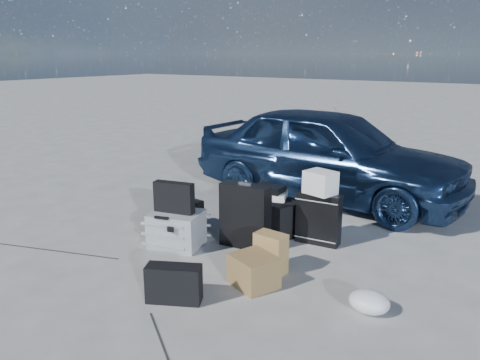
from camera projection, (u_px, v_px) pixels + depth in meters
name	position (u px, v px, depth m)	size (l,w,h in m)	color
ground	(190.00, 268.00, 4.11)	(60.00, 60.00, 0.00)	#AEAEA9
car	(327.00, 153.00, 5.97)	(1.40, 3.49, 1.19)	navy
pelican_case	(177.00, 229.00, 4.54)	(0.47, 0.39, 0.34)	#B0B3B5
laptop_bag	(174.00, 197.00, 4.47)	(0.40, 0.10, 0.30)	black
briefcase	(184.00, 215.00, 4.91)	(0.48, 0.11, 0.38)	black
suitcase_left	(245.00, 216.00, 4.49)	(0.48, 0.17, 0.63)	black
suitcase_right	(319.00, 218.00, 4.59)	(0.43, 0.15, 0.51)	black
white_carton	(320.00, 182.00, 4.49)	(0.28, 0.22, 0.22)	white
duffel_bag	(267.00, 214.00, 4.95)	(0.72, 0.31, 0.36)	black
flat_box_white	(268.00, 195.00, 4.88)	(0.37, 0.28, 0.07)	white
flat_box_black	(269.00, 189.00, 4.88)	(0.30, 0.22, 0.06)	black
kraft_bag	(271.00, 253.00, 3.98)	(0.27, 0.16, 0.35)	#AC8F4A
cardboard_box	(254.00, 271.00, 3.77)	(0.34, 0.30, 0.26)	olive
plastic_bag	(369.00, 302.00, 3.39)	(0.30, 0.25, 0.16)	white
messenger_bag	(174.00, 284.00, 3.52)	(0.41, 0.16, 0.29)	black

